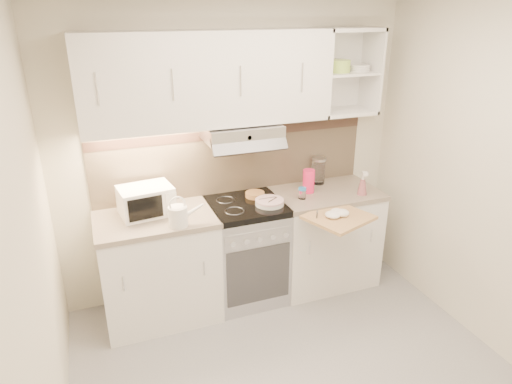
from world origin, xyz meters
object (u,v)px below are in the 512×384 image
plate_stack (270,202)px  electric_range (246,251)px  spray_bottle (363,185)px  cutting_board (339,217)px  pink_pitcher (309,181)px  watering_can (179,215)px  glass_jar (318,171)px  microwave (146,201)px

plate_stack → electric_range: bearing=150.0°
spray_bottle → cutting_board: spray_bottle is taller
electric_range → plate_stack: (0.17, -0.10, 0.47)m
electric_range → pink_pitcher: 0.81m
watering_can → glass_jar: size_ratio=1.14×
microwave → plate_stack: microwave is taller
microwave → glass_jar: bearing=-2.7°
pink_pitcher → cutting_board: size_ratio=0.44×
pink_pitcher → glass_jar: 0.24m
pink_pitcher → spray_bottle: 0.46m
cutting_board → glass_jar: bearing=56.0°
pink_pitcher → cutting_board: pink_pitcher is taller
plate_stack → pink_pitcher: size_ratio=1.16×
cutting_board → watering_can: bearing=148.4°
electric_range → pink_pitcher: size_ratio=4.41×
microwave → spray_bottle: (1.80, -0.25, -0.03)m
microwave → cutting_board: 1.51m
watering_can → cutting_board: bearing=-14.4°
microwave → plate_stack: 0.98m
plate_stack → pink_pitcher: 0.45m
cutting_board → microwave: bearing=138.9°
electric_range → glass_jar: bearing=14.5°
plate_stack → glass_jar: size_ratio=0.98×
glass_jar → cutting_board: 0.70m
spray_bottle → cutting_board: 0.50m
watering_can → spray_bottle: 1.60m
cutting_board → electric_range: bearing=122.4°
plate_stack → microwave: bearing=169.9°
microwave → watering_can: 0.35m
plate_stack → pink_pitcher: (0.42, 0.13, 0.08)m
electric_range → cutting_board: (0.61, -0.47, 0.42)m
microwave → pink_pitcher: 1.39m
plate_stack → spray_bottle: spray_bottle is taller
pink_pitcher → spray_bottle: size_ratio=0.92×
microwave → cutting_board: size_ratio=0.94×
watering_can → pink_pitcher: size_ratio=1.35×
microwave → plate_stack: (0.96, -0.17, -0.09)m
pink_pitcher → glass_jar: size_ratio=0.84×
plate_stack → spray_bottle: 0.84m
pink_pitcher → cutting_board: (0.02, -0.50, -0.13)m
electric_range → cutting_board: size_ratio=1.96×
pink_pitcher → electric_range: bearing=171.4°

